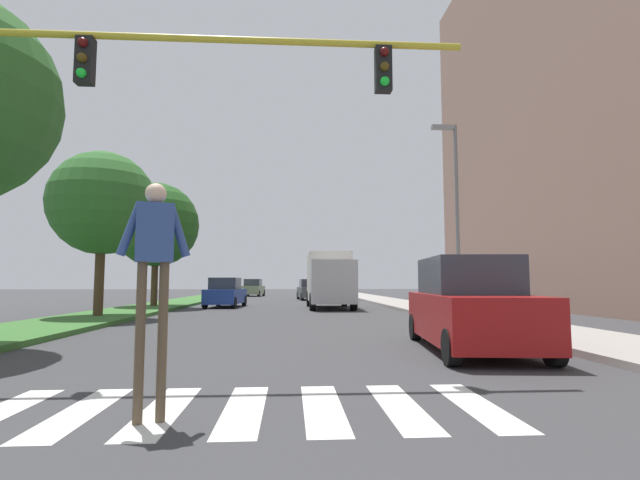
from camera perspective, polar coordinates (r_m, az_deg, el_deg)
ground_plane at (r=27.77m, az=-4.74°, el=-8.09°), size 140.00×140.00×0.00m
crosswalk at (r=5.72m, az=-9.23°, el=-19.59°), size 5.85×2.20×0.01m
median_strip at (r=26.82m, az=-20.00°, el=-7.74°), size 3.25×64.00×0.15m
tree_far at (r=20.57m, az=-24.91°, el=4.04°), size 4.10×4.10×6.46m
tree_distant at (r=27.71m, az=-19.27°, el=1.76°), size 4.67×4.67×6.82m
sidewalk_right at (r=26.69m, az=11.69°, el=-7.96°), size 3.00×64.00×0.15m
traffic_light_gantry at (r=8.94m, az=-26.92°, el=14.58°), size 9.19×0.30×6.00m
street_lamp_right at (r=19.14m, az=16.03°, el=4.56°), size 1.02×0.24×7.50m
pedestrian_performer at (r=5.24m, az=-19.54°, el=-2.40°), size 0.74×0.35×2.49m
suv_crossing at (r=10.57m, az=17.73°, el=-7.65°), size 2.38×4.76×1.97m
sedan_midblock at (r=27.86m, az=-11.39°, el=-6.38°), size 2.10×4.25×1.69m
sedan_distant at (r=38.64m, az=-1.24°, el=-6.11°), size 2.12×4.39×1.68m
sedan_far_horizon at (r=48.91m, az=-8.11°, el=-5.83°), size 2.22×4.30×1.75m
truck_box_delivery at (r=26.29m, az=1.15°, el=-4.71°), size 2.40×6.20×3.10m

